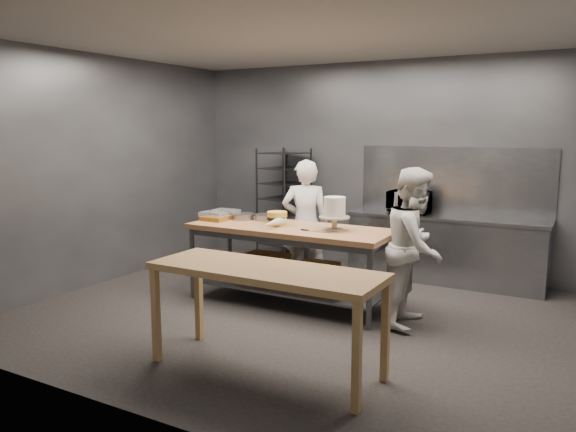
{
  "coord_description": "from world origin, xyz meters",
  "views": [
    {
      "loc": [
        2.78,
        -5.26,
        2.04
      ],
      "look_at": [
        -0.35,
        0.29,
        1.05
      ],
      "focal_mm": 35.0,
      "sensor_mm": 36.0,
      "label": 1
    }
  ],
  "objects_px": {
    "layer_cake": "(277,218)",
    "frosted_cake_stand": "(335,210)",
    "chef_right": "(415,247)",
    "microwave": "(409,202)",
    "near_counter": "(265,278)",
    "work_table": "(289,256)",
    "chef_behind": "(305,224)",
    "speed_rack": "(284,207)"
  },
  "relations": [
    {
      "from": "near_counter",
      "to": "speed_rack",
      "type": "relative_size",
      "value": 1.14
    },
    {
      "from": "near_counter",
      "to": "chef_right",
      "type": "xyz_separation_m",
      "value": [
        0.74,
        1.75,
        0.01
      ]
    },
    {
      "from": "chef_right",
      "to": "layer_cake",
      "type": "bearing_deg",
      "value": 88.26
    },
    {
      "from": "work_table",
      "to": "chef_behind",
      "type": "distance_m",
      "value": 0.79
    },
    {
      "from": "work_table",
      "to": "microwave",
      "type": "distance_m",
      "value": 2.09
    },
    {
      "from": "frosted_cake_stand",
      "to": "chef_behind",
      "type": "bearing_deg",
      "value": 136.1
    },
    {
      "from": "chef_behind",
      "to": "microwave",
      "type": "xyz_separation_m",
      "value": [
        1.01,
        1.12,
        0.22
      ]
    },
    {
      "from": "near_counter",
      "to": "frosted_cake_stand",
      "type": "bearing_deg",
      "value": 95.86
    },
    {
      "from": "near_counter",
      "to": "speed_rack",
      "type": "bearing_deg",
      "value": 117.57
    },
    {
      "from": "frosted_cake_stand",
      "to": "chef_right",
      "type": "bearing_deg",
      "value": -0.17
    },
    {
      "from": "chef_behind",
      "to": "chef_right",
      "type": "distance_m",
      "value": 1.8
    },
    {
      "from": "speed_rack",
      "to": "frosted_cake_stand",
      "type": "relative_size",
      "value": 4.64
    },
    {
      "from": "frosted_cake_stand",
      "to": "layer_cake",
      "type": "bearing_deg",
      "value": -179.46
    },
    {
      "from": "layer_cake",
      "to": "speed_rack",
      "type": "bearing_deg",
      "value": 117.49
    },
    {
      "from": "speed_rack",
      "to": "near_counter",
      "type": "bearing_deg",
      "value": -62.43
    },
    {
      "from": "work_table",
      "to": "frosted_cake_stand",
      "type": "bearing_deg",
      "value": 1.81
    },
    {
      "from": "microwave",
      "to": "speed_rack",
      "type": "bearing_deg",
      "value": -177.62
    },
    {
      "from": "chef_behind",
      "to": "frosted_cake_stand",
      "type": "xyz_separation_m",
      "value": [
        0.73,
        -0.71,
        0.32
      ]
    },
    {
      "from": "work_table",
      "to": "near_counter",
      "type": "bearing_deg",
      "value": -66.54
    },
    {
      "from": "speed_rack",
      "to": "layer_cake",
      "type": "relative_size",
      "value": 7.37
    },
    {
      "from": "work_table",
      "to": "speed_rack",
      "type": "bearing_deg",
      "value": 121.35
    },
    {
      "from": "layer_cake",
      "to": "frosted_cake_stand",
      "type": "bearing_deg",
      "value": 0.54
    },
    {
      "from": "work_table",
      "to": "layer_cake",
      "type": "relative_size",
      "value": 10.11
    },
    {
      "from": "speed_rack",
      "to": "microwave",
      "type": "bearing_deg",
      "value": 2.38
    },
    {
      "from": "work_table",
      "to": "chef_right",
      "type": "relative_size",
      "value": 1.45
    },
    {
      "from": "chef_right",
      "to": "work_table",
      "type": "bearing_deg",
      "value": 88.71
    },
    {
      "from": "frosted_cake_stand",
      "to": "speed_rack",
      "type": "bearing_deg",
      "value": 133.36
    },
    {
      "from": "chef_right",
      "to": "microwave",
      "type": "bearing_deg",
      "value": 17.46
    },
    {
      "from": "near_counter",
      "to": "microwave",
      "type": "distance_m",
      "value": 3.59
    },
    {
      "from": "near_counter",
      "to": "speed_rack",
      "type": "distance_m",
      "value": 3.95
    },
    {
      "from": "chef_right",
      "to": "frosted_cake_stand",
      "type": "xyz_separation_m",
      "value": [
        -0.92,
        0.0,
        0.33
      ]
    },
    {
      "from": "chef_behind",
      "to": "layer_cake",
      "type": "height_order",
      "value": "chef_behind"
    },
    {
      "from": "work_table",
      "to": "frosted_cake_stand",
      "type": "distance_m",
      "value": 0.82
    },
    {
      "from": "near_counter",
      "to": "speed_rack",
      "type": "xyz_separation_m",
      "value": [
        -1.83,
        3.5,
        0.04
      ]
    },
    {
      "from": "frosted_cake_stand",
      "to": "microwave",
      "type": "bearing_deg",
      "value": 81.33
    },
    {
      "from": "chef_behind",
      "to": "layer_cake",
      "type": "distance_m",
      "value": 0.73
    },
    {
      "from": "speed_rack",
      "to": "microwave",
      "type": "distance_m",
      "value": 1.94
    },
    {
      "from": "near_counter",
      "to": "chef_behind",
      "type": "distance_m",
      "value": 2.63
    },
    {
      "from": "near_counter",
      "to": "chef_right",
      "type": "relative_size",
      "value": 1.21
    },
    {
      "from": "chef_behind",
      "to": "near_counter",
      "type": "bearing_deg",
      "value": 85.97
    },
    {
      "from": "speed_rack",
      "to": "chef_behind",
      "type": "bearing_deg",
      "value": -48.66
    },
    {
      "from": "near_counter",
      "to": "microwave",
      "type": "height_order",
      "value": "microwave"
    }
  ]
}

